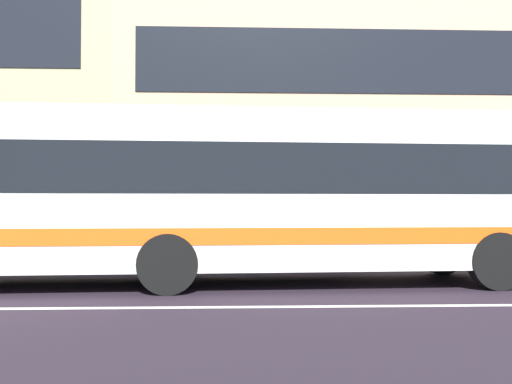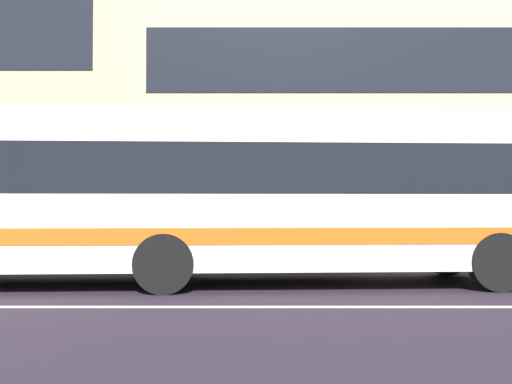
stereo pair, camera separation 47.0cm
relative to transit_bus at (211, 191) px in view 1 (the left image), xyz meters
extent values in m
cube|color=tan|center=(6.12, 12.99, 3.75)|extent=(19.47, 8.77, 10.97)
cube|color=black|center=(6.12, 8.59, 4.63)|extent=(17.91, 0.04, 2.19)
cube|color=beige|center=(0.00, 0.00, -0.05)|extent=(11.93, 3.18, 2.67)
cube|color=black|center=(0.00, 0.00, 0.35)|extent=(11.22, 3.16, 0.85)
cube|color=#E84F11|center=(0.00, 0.00, -0.78)|extent=(11.70, 3.19, 0.28)
cube|color=beige|center=(0.00, 0.00, 1.34)|extent=(11.44, 2.74, 0.12)
cylinder|color=black|center=(4.84, 1.44, -1.23)|extent=(1.01, 0.33, 1.00)
cylinder|color=black|center=(4.96, -0.91, -1.23)|extent=(1.01, 0.33, 1.00)
cylinder|color=black|center=(-0.80, 1.13, -1.23)|extent=(1.01, 0.33, 1.00)
cylinder|color=black|center=(-0.67, -1.21, -1.23)|extent=(1.01, 0.33, 1.00)
camera|label=1|loc=(0.38, -10.82, -0.29)|focal=40.93mm
camera|label=2|loc=(0.85, -10.83, -0.29)|focal=40.93mm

